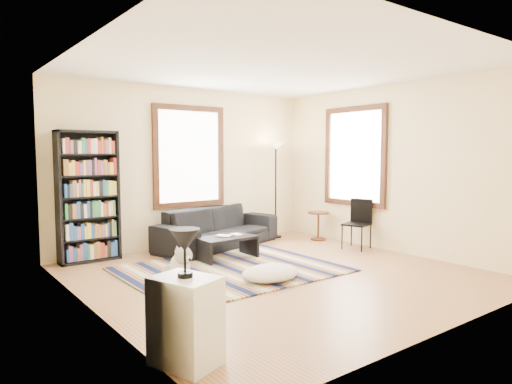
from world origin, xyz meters
TOP-DOWN VIEW (x-y plane):
  - floor at (0.00, 0.00)m, footprint 5.00×5.00m
  - ceiling at (0.00, 0.00)m, footprint 5.00×5.00m
  - wall_back at (0.00, 2.55)m, footprint 5.00×0.10m
  - wall_front at (0.00, -2.55)m, footprint 5.00×0.10m
  - wall_left at (-2.55, 0.00)m, footprint 0.10×5.00m
  - wall_right at (2.55, 0.00)m, footprint 0.10×5.00m
  - window_back at (0.00, 2.47)m, footprint 1.20×0.06m
  - window_right at (2.47, 0.80)m, footprint 0.06×1.20m
  - rug at (-0.40, 0.57)m, footprint 2.89×2.31m
  - sofa at (0.33, 2.05)m, footprint 1.57×2.55m
  - bookshelf at (-1.83, 2.32)m, footprint 0.90×0.30m
  - coffee_table at (-0.09, 1.14)m, footprint 0.98×0.66m
  - book_a at (-0.19, 1.14)m, footprint 0.29×0.27m
  - book_b at (0.06, 1.19)m, footprint 0.15×0.20m
  - floor_cushion at (-0.29, -0.19)m, footprint 0.83×0.63m
  - floor_lamp at (1.73, 2.15)m, footprint 0.37×0.37m
  - side_table at (2.20, 1.43)m, footprint 0.48×0.48m
  - folding_chair at (2.15, 0.45)m, footprint 0.52×0.50m
  - white_cabinet at (-2.30, -1.63)m, footprint 0.53×0.60m
  - table_lamp at (-2.30, -1.63)m, footprint 0.24×0.24m
  - dog at (-1.44, 0.21)m, footprint 0.41×0.56m

SIDE VIEW (x-z plane):
  - floor at x=0.00m, z-range -0.10..0.00m
  - rug at x=-0.40m, z-range 0.00..0.02m
  - floor_cushion at x=-0.29m, z-range 0.00..0.20m
  - coffee_table at x=-0.09m, z-range 0.00..0.36m
  - side_table at x=2.20m, z-range 0.00..0.54m
  - dog at x=-1.44m, z-range 0.00..0.55m
  - sofa at x=0.33m, z-range 0.00..0.70m
  - white_cabinet at x=-2.30m, z-range 0.00..0.70m
  - book_b at x=0.06m, z-range 0.36..0.37m
  - book_a at x=-0.19m, z-range 0.36..0.38m
  - folding_chair at x=2.15m, z-range 0.00..0.86m
  - table_lamp at x=-2.30m, z-range 0.70..1.08m
  - floor_lamp at x=1.73m, z-range 0.00..1.86m
  - bookshelf at x=-1.83m, z-range 0.00..2.00m
  - wall_back at x=0.00m, z-range 0.00..2.80m
  - wall_front at x=0.00m, z-range 0.00..2.80m
  - wall_left at x=-2.55m, z-range 0.00..2.80m
  - wall_right at x=2.55m, z-range 0.00..2.80m
  - window_back at x=0.00m, z-range 0.80..2.40m
  - window_right at x=2.47m, z-range 0.80..2.40m
  - ceiling at x=0.00m, z-range 2.80..2.90m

